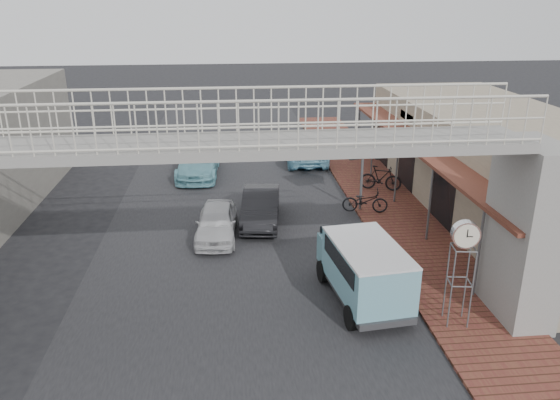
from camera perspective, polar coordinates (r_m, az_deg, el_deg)
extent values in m
plane|color=black|center=(18.66, -4.30, -6.52)|extent=(120.00, 120.00, 0.00)
cube|color=black|center=(18.66, -4.30, -6.50)|extent=(10.00, 60.00, 0.01)
cube|color=brown|center=(22.41, 12.33, -2.07)|extent=(3.00, 40.00, 0.10)
cube|color=gray|center=(24.38, 22.11, 3.57)|extent=(6.00, 18.00, 4.00)
cube|color=brown|center=(22.81, 15.00, 5.66)|extent=(1.80, 18.00, 0.12)
cube|color=silver|center=(26.05, 13.19, 8.49)|extent=(0.08, 2.60, 0.90)
cube|color=#B21914|center=(20.17, 18.92, 4.54)|extent=(0.08, 2.20, 0.80)
cube|color=gray|center=(16.03, 24.23, -3.21)|extent=(1.20, 2.40, 5.00)
cube|color=gray|center=(13.08, -4.39, 5.70)|extent=(14.00, 2.00, 0.24)
cube|color=beige|center=(13.86, -4.57, 9.36)|extent=(14.00, 0.08, 1.10)
cube|color=beige|center=(12.00, -4.35, 7.65)|extent=(14.00, 0.08, 1.10)
imported|color=silver|center=(20.37, -6.65, -2.31)|extent=(1.69, 3.70, 1.23)
imported|color=black|center=(21.61, -2.02, -0.69)|extent=(1.85, 4.16, 1.33)
imported|color=#7BBCD6|center=(29.81, 2.55, 5.20)|extent=(2.14, 4.60, 1.28)
imported|color=#6BADBB|center=(27.76, -8.52, 3.98)|extent=(2.23, 4.93, 1.40)
cylinder|color=black|center=(17.33, 4.52, -7.45)|extent=(0.32, 0.73, 0.70)
cylinder|color=black|center=(17.81, 9.39, -6.87)|extent=(0.32, 0.73, 0.70)
cylinder|color=black|center=(15.11, 7.51, -12.10)|extent=(0.32, 0.73, 0.70)
cylinder|color=black|center=(15.66, 13.03, -11.24)|extent=(0.32, 0.73, 0.70)
cube|color=#6DACBD|center=(15.80, 9.07, -7.16)|extent=(2.07, 3.39, 1.36)
cube|color=#6DACBD|center=(17.46, 6.86, -5.11)|extent=(1.72, 1.09, 0.90)
cube|color=black|center=(15.63, 9.15, -5.96)|extent=(2.04, 2.80, 0.50)
cube|color=silver|center=(15.49, 9.21, -4.86)|extent=(2.09, 3.39, 0.06)
imported|color=black|center=(22.69, 8.87, -0.09)|extent=(1.95, 0.98, 0.98)
imported|color=black|center=(25.45, 10.48, 2.28)|extent=(1.96, 1.17, 1.14)
cylinder|color=#59595B|center=(15.62, 16.98, -8.05)|extent=(0.04, 0.04, 2.24)
cylinder|color=#59595B|center=(15.77, 18.87, -7.99)|extent=(0.04, 0.04, 2.24)
cylinder|color=#59595B|center=(15.17, 17.47, -9.00)|extent=(0.04, 0.04, 2.24)
cylinder|color=#59595B|center=(15.32, 19.42, -8.93)|extent=(0.04, 0.04, 2.24)
cylinder|color=silver|center=(14.83, 18.81, -3.40)|extent=(0.75, 0.35, 0.73)
cylinder|color=beige|center=(14.72, 18.95, -3.61)|extent=(0.64, 0.11, 0.64)
cylinder|color=beige|center=(14.95, 18.68, -3.20)|extent=(0.64, 0.11, 0.64)
cylinder|color=#59595B|center=(22.64, 8.56, 2.76)|extent=(0.11, 0.11, 3.13)
cube|color=black|center=(22.30, 8.75, 5.51)|extent=(1.25, 0.48, 0.97)
cone|color=black|center=(22.80, 10.70, 5.72)|extent=(0.99, 1.33, 1.19)
cube|color=white|center=(22.26, 8.68, 5.34)|extent=(0.82, 0.29, 0.65)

